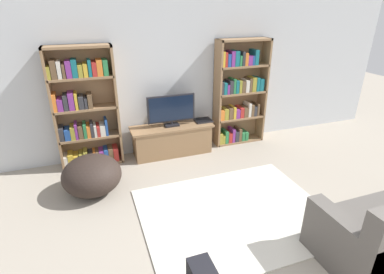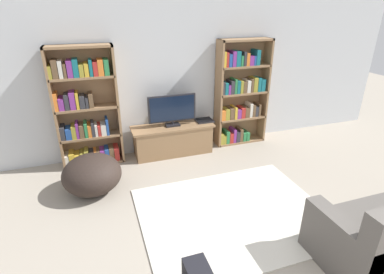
% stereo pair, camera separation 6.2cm
% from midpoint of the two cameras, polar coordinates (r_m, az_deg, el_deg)
% --- Properties ---
extents(wall_back, '(8.80, 0.06, 2.60)m').
position_cam_midpoint_polar(wall_back, '(5.15, -4.91, 11.40)').
color(wall_back, silver).
rests_on(wall_back, ground_plane).
extents(bookshelf_left, '(0.95, 0.30, 1.89)m').
position_cam_midpoint_polar(bookshelf_left, '(4.92, -20.13, 4.60)').
color(bookshelf_left, '#93704C').
rests_on(bookshelf_left, ground_plane).
extents(bookshelf_right, '(0.95, 0.30, 1.89)m').
position_cam_midpoint_polar(bookshelf_right, '(5.53, 8.48, 8.08)').
color(bookshelf_right, '#93704C').
rests_on(bookshelf_right, ground_plane).
extents(tv_stand, '(1.40, 0.45, 0.52)m').
position_cam_midpoint_polar(tv_stand, '(5.21, -4.13, -0.49)').
color(tv_stand, '#8E6B47').
rests_on(tv_stand, ground_plane).
extents(television, '(0.81, 0.16, 0.54)m').
position_cam_midpoint_polar(television, '(5.01, -4.33, 5.20)').
color(television, black).
rests_on(television, tv_stand).
extents(laptop, '(0.29, 0.26, 0.03)m').
position_cam_midpoint_polar(laptop, '(5.30, 1.80, 3.20)').
color(laptop, '#28282D').
rests_on(laptop, tv_stand).
extents(area_rug, '(2.30, 1.85, 0.02)m').
position_cam_midpoint_polar(area_rug, '(3.92, 7.65, -14.18)').
color(area_rug, beige).
rests_on(area_rug, ground_plane).
extents(beanbag_ottoman, '(0.80, 0.80, 0.54)m').
position_cam_midpoint_polar(beanbag_ottoman, '(4.37, -18.90, -6.89)').
color(beanbag_ottoman, '#2D231E').
rests_on(beanbag_ottoman, ground_plane).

